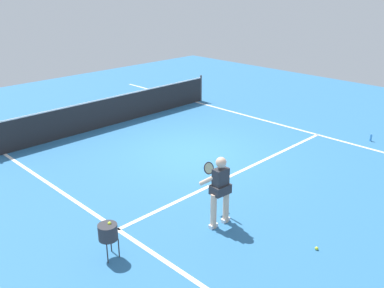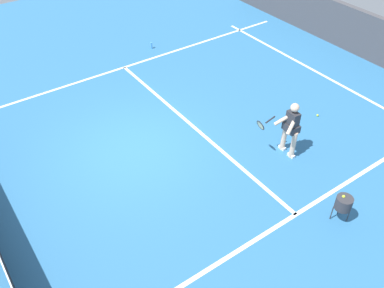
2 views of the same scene
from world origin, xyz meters
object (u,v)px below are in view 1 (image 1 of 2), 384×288
(tennis_ball_near, at_px, (317,248))
(ball_hopper, at_px, (108,232))
(water_bottle, at_px, (371,138))
(tennis_player, at_px, (220,188))

(tennis_ball_near, xyz_separation_m, ball_hopper, (-2.95, 2.62, 0.51))
(tennis_ball_near, distance_m, water_bottle, 6.75)
(tennis_ball_near, bearing_deg, ball_hopper, 138.37)
(tennis_player, relative_size, ball_hopper, 2.09)
(water_bottle, bearing_deg, ball_hopper, 174.89)
(tennis_ball_near, relative_size, ball_hopper, 0.09)
(tennis_player, bearing_deg, tennis_ball_near, -71.90)
(ball_hopper, height_order, water_bottle, ball_hopper)
(tennis_ball_near, bearing_deg, water_bottle, 15.22)
(tennis_player, distance_m, water_bottle, 7.19)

